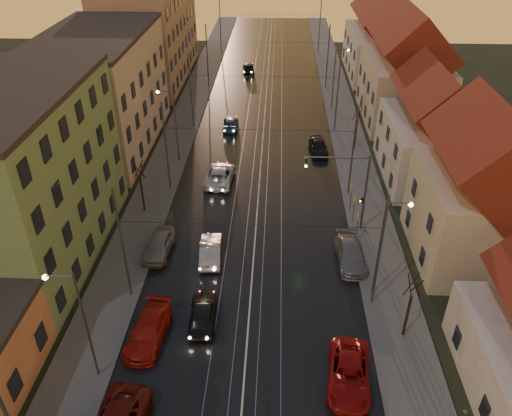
# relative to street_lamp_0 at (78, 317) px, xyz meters

# --- Properties ---
(ground) EXTENTS (160.00, 160.00, 0.00)m
(ground) POSITION_rel_street_lamp_0_xyz_m (9.10, -2.00, -4.89)
(ground) COLOR black
(ground) RESTS_ON ground
(road) EXTENTS (16.00, 120.00, 0.04)m
(road) POSITION_rel_street_lamp_0_xyz_m (9.10, 38.00, -4.87)
(road) COLOR black
(road) RESTS_ON ground
(sidewalk_left) EXTENTS (4.00, 120.00, 0.15)m
(sidewalk_left) POSITION_rel_street_lamp_0_xyz_m (-0.90, 38.00, -4.81)
(sidewalk_left) COLOR #4C4C4C
(sidewalk_left) RESTS_ON ground
(sidewalk_right) EXTENTS (4.00, 120.00, 0.15)m
(sidewalk_right) POSITION_rel_street_lamp_0_xyz_m (19.10, 38.00, -4.81)
(sidewalk_right) COLOR #4C4C4C
(sidewalk_right) RESTS_ON ground
(tram_rail_0) EXTENTS (0.06, 120.00, 0.03)m
(tram_rail_0) POSITION_rel_street_lamp_0_xyz_m (6.90, 38.00, -4.83)
(tram_rail_0) COLOR gray
(tram_rail_0) RESTS_ON road
(tram_rail_1) EXTENTS (0.06, 120.00, 0.03)m
(tram_rail_1) POSITION_rel_street_lamp_0_xyz_m (8.33, 38.00, -4.83)
(tram_rail_1) COLOR gray
(tram_rail_1) RESTS_ON road
(tram_rail_2) EXTENTS (0.06, 120.00, 0.03)m
(tram_rail_2) POSITION_rel_street_lamp_0_xyz_m (9.87, 38.00, -4.83)
(tram_rail_2) COLOR gray
(tram_rail_2) RESTS_ON road
(tram_rail_3) EXTENTS (0.06, 120.00, 0.03)m
(tram_rail_3) POSITION_rel_street_lamp_0_xyz_m (11.30, 38.00, -4.83)
(tram_rail_3) COLOR gray
(tram_rail_3) RESTS_ON road
(apartment_left_1) EXTENTS (10.00, 18.00, 13.00)m
(apartment_left_1) POSITION_rel_street_lamp_0_xyz_m (-8.40, 12.00, 1.61)
(apartment_left_1) COLOR #5E8B58
(apartment_left_1) RESTS_ON ground
(apartment_left_2) EXTENTS (10.00, 20.00, 12.00)m
(apartment_left_2) POSITION_rel_street_lamp_0_xyz_m (-8.40, 32.00, 1.11)
(apartment_left_2) COLOR #B8A68E
(apartment_left_2) RESTS_ON ground
(apartment_left_3) EXTENTS (10.00, 24.00, 14.00)m
(apartment_left_3) POSITION_rel_street_lamp_0_xyz_m (-8.40, 56.00, 2.11)
(apartment_left_3) COLOR #91745D
(apartment_left_3) RESTS_ON ground
(house_right_1) EXTENTS (8.67, 10.20, 10.80)m
(house_right_1) POSITION_rel_street_lamp_0_xyz_m (26.10, 13.00, 0.56)
(house_right_1) COLOR beige
(house_right_1) RESTS_ON ground
(house_right_2) EXTENTS (9.18, 12.24, 9.20)m
(house_right_2) POSITION_rel_street_lamp_0_xyz_m (26.10, 26.00, -0.24)
(house_right_2) COLOR #BCB7AE
(house_right_2) RESTS_ON ground
(house_right_3) EXTENTS (9.18, 14.28, 11.50)m
(house_right_3) POSITION_rel_street_lamp_0_xyz_m (26.10, 41.00, 0.92)
(house_right_3) COLOR beige
(house_right_3) RESTS_ON ground
(house_right_4) EXTENTS (9.18, 16.32, 10.00)m
(house_right_4) POSITION_rel_street_lamp_0_xyz_m (26.10, 59.00, 0.16)
(house_right_4) COLOR #BCB7AE
(house_right_4) RESTS_ON ground
(catenary_pole_l_1) EXTENTS (0.16, 0.16, 9.00)m
(catenary_pole_l_1) POSITION_rel_street_lamp_0_xyz_m (0.50, 7.00, -0.39)
(catenary_pole_l_1) COLOR #595B60
(catenary_pole_l_1) RESTS_ON ground
(catenary_pole_r_1) EXTENTS (0.16, 0.16, 9.00)m
(catenary_pole_r_1) POSITION_rel_street_lamp_0_xyz_m (17.70, 7.00, -0.39)
(catenary_pole_r_1) COLOR #595B60
(catenary_pole_r_1) RESTS_ON ground
(catenary_pole_l_2) EXTENTS (0.16, 0.16, 9.00)m
(catenary_pole_l_2) POSITION_rel_street_lamp_0_xyz_m (0.50, 22.00, -0.39)
(catenary_pole_l_2) COLOR #595B60
(catenary_pole_l_2) RESTS_ON ground
(catenary_pole_r_2) EXTENTS (0.16, 0.16, 9.00)m
(catenary_pole_r_2) POSITION_rel_street_lamp_0_xyz_m (17.70, 22.00, -0.39)
(catenary_pole_r_2) COLOR #595B60
(catenary_pole_r_2) RESTS_ON ground
(catenary_pole_l_3) EXTENTS (0.16, 0.16, 9.00)m
(catenary_pole_l_3) POSITION_rel_street_lamp_0_xyz_m (0.50, 37.00, -0.39)
(catenary_pole_l_3) COLOR #595B60
(catenary_pole_l_3) RESTS_ON ground
(catenary_pole_r_3) EXTENTS (0.16, 0.16, 9.00)m
(catenary_pole_r_3) POSITION_rel_street_lamp_0_xyz_m (17.70, 37.00, -0.39)
(catenary_pole_r_3) COLOR #595B60
(catenary_pole_r_3) RESTS_ON ground
(catenary_pole_l_4) EXTENTS (0.16, 0.16, 9.00)m
(catenary_pole_l_4) POSITION_rel_street_lamp_0_xyz_m (0.50, 52.00, -0.39)
(catenary_pole_l_4) COLOR #595B60
(catenary_pole_l_4) RESTS_ON ground
(catenary_pole_r_4) EXTENTS (0.16, 0.16, 9.00)m
(catenary_pole_r_4) POSITION_rel_street_lamp_0_xyz_m (17.70, 52.00, -0.39)
(catenary_pole_r_4) COLOR #595B60
(catenary_pole_r_4) RESTS_ON ground
(catenary_pole_l_5) EXTENTS (0.16, 0.16, 9.00)m
(catenary_pole_l_5) POSITION_rel_street_lamp_0_xyz_m (0.50, 70.00, -0.39)
(catenary_pole_l_5) COLOR #595B60
(catenary_pole_l_5) RESTS_ON ground
(catenary_pole_r_5) EXTENTS (0.16, 0.16, 9.00)m
(catenary_pole_r_5) POSITION_rel_street_lamp_0_xyz_m (17.70, 70.00, -0.39)
(catenary_pole_r_5) COLOR #595B60
(catenary_pole_r_5) RESTS_ON ground
(street_lamp_0) EXTENTS (1.75, 0.32, 8.00)m
(street_lamp_0) POSITION_rel_street_lamp_0_xyz_m (0.00, 0.00, 0.00)
(street_lamp_0) COLOR #595B60
(street_lamp_0) RESTS_ON ground
(street_lamp_1) EXTENTS (1.75, 0.32, 8.00)m
(street_lamp_1) POSITION_rel_street_lamp_0_xyz_m (18.21, 8.00, 0.00)
(street_lamp_1) COLOR #595B60
(street_lamp_1) RESTS_ON ground
(street_lamp_2) EXTENTS (1.75, 0.32, 8.00)m
(street_lamp_2) POSITION_rel_street_lamp_0_xyz_m (0.00, 28.00, 0.00)
(street_lamp_2) COLOR #595B60
(street_lamp_2) RESTS_ON ground
(street_lamp_3) EXTENTS (1.75, 0.32, 8.00)m
(street_lamp_3) POSITION_rel_street_lamp_0_xyz_m (18.21, 44.00, 0.00)
(street_lamp_3) COLOR #595B60
(street_lamp_3) RESTS_ON ground
(traffic_light_mast) EXTENTS (5.30, 0.32, 7.20)m
(traffic_light_mast) POSITION_rel_street_lamp_0_xyz_m (17.10, 16.00, -0.29)
(traffic_light_mast) COLOR #595B60
(traffic_light_mast) RESTS_ON ground
(bare_tree_0) EXTENTS (1.09, 1.09, 5.11)m
(bare_tree_0) POSITION_rel_street_lamp_0_xyz_m (-1.09, 18.00, -2.40)
(bare_tree_0) COLOR black
(bare_tree_0) RESTS_ON ground
(bare_tree_1) EXTENTS (1.09, 1.09, 5.11)m
(bare_tree_1) POSITION_rel_street_lamp_0_xyz_m (19.31, 4.00, -2.40)
(bare_tree_1) COLOR black
(bare_tree_1) RESTS_ON ground
(bare_tree_2) EXTENTS (1.09, 1.09, 5.11)m
(bare_tree_2) POSITION_rel_street_lamp_0_xyz_m (19.51, 32.00, -2.40)
(bare_tree_2) COLOR black
(bare_tree_2) RESTS_ON ground
(driving_car_0) EXTENTS (1.98, 4.47, 1.49)m
(driving_car_0) POSITION_rel_street_lamp_0_xyz_m (6.02, 4.72, -4.14)
(driving_car_0) COLOR black
(driving_car_0) RESTS_ON ground
(driving_car_1) EXTENTS (1.97, 4.71, 1.51)m
(driving_car_1) POSITION_rel_street_lamp_0_xyz_m (5.72, 11.61, -4.13)
(driving_car_1) COLOR #AFAEB3
(driving_car_1) RESTS_ON ground
(driving_car_2) EXTENTS (2.88, 5.75, 1.56)m
(driving_car_2) POSITION_rel_street_lamp_0_xyz_m (5.16, 23.79, -4.10)
(driving_car_2) COLOR #B9B9B9
(driving_car_2) RESTS_ON ground
(driving_car_3) EXTENTS (1.97, 4.50, 1.29)m
(driving_car_3) POSITION_rel_street_lamp_0_xyz_m (5.09, 36.81, -4.24)
(driving_car_3) COLOR navy
(driving_car_3) RESTS_ON ground
(driving_car_4) EXTENTS (2.13, 4.43, 1.46)m
(driving_car_4) POSITION_rel_street_lamp_0_xyz_m (6.02, 58.98, -4.16)
(driving_car_4) COLOR black
(driving_car_4) RESTS_ON ground
(parked_left_2) EXTENTS (2.58, 5.35, 1.50)m
(parked_left_2) POSITION_rel_street_lamp_0_xyz_m (2.71, 3.01, -4.13)
(parked_left_2) COLOR #AA1911
(parked_left_2) RESTS_ON ground
(parked_left_3) EXTENTS (2.15, 4.72, 1.57)m
(parked_left_3) POSITION_rel_street_lamp_0_xyz_m (1.50, 12.09, -4.10)
(parked_left_3) COLOR #97979C
(parked_left_3) RESTS_ON ground
(parked_right_0) EXTENTS (3.08, 5.57, 1.48)m
(parked_right_0) POSITION_rel_street_lamp_0_xyz_m (15.30, 0.17, -4.15)
(parked_right_0) COLOR #A01010
(parked_right_0) RESTS_ON ground
(parked_right_1) EXTENTS (2.27, 5.19, 1.48)m
(parked_right_1) POSITION_rel_street_lamp_0_xyz_m (16.70, 11.59, -4.14)
(parked_right_1) COLOR gray
(parked_right_1) RESTS_ON ground
(parked_right_2) EXTENTS (2.21, 4.64, 1.53)m
(parked_right_2) POSITION_rel_street_lamp_0_xyz_m (15.37, 30.76, -4.12)
(parked_right_2) COLOR black
(parked_right_2) RESTS_ON ground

